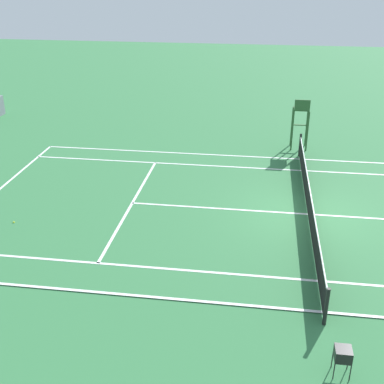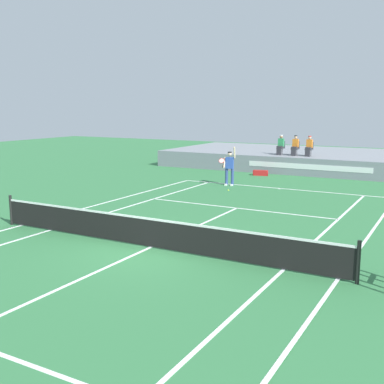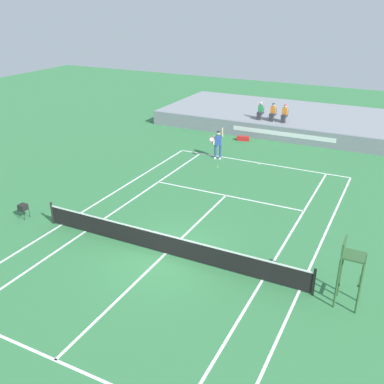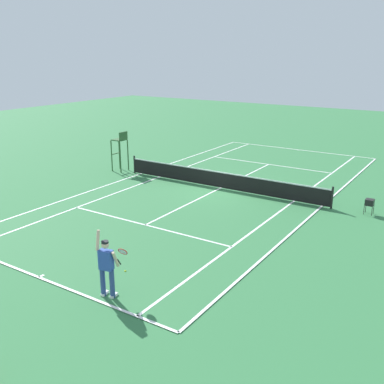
# 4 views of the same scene
# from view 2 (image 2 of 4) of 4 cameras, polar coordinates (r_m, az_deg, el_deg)

# --- Properties ---
(ground_plane) EXTENTS (80.00, 80.00, 0.00)m
(ground_plane) POSITION_cam_2_polar(r_m,az_deg,el_deg) (14.36, -5.05, -6.72)
(ground_plane) COLOR #337542
(court) EXTENTS (11.08, 23.88, 0.03)m
(court) POSITION_cam_2_polar(r_m,az_deg,el_deg) (14.36, -5.05, -6.68)
(court) COLOR #337542
(court) RESTS_ON ground
(net) EXTENTS (11.98, 0.10, 1.07)m
(net) POSITION_cam_2_polar(r_m,az_deg,el_deg) (14.22, -5.08, -4.71)
(net) COLOR black
(net) RESTS_ON ground
(barrier_wall) EXTENTS (21.41, 0.25, 1.09)m
(barrier_wall) POSITION_cam_2_polar(r_m,az_deg,el_deg) (29.56, 13.68, 2.87)
(barrier_wall) COLOR gray
(barrier_wall) RESTS_ON ground
(bleacher_platform) EXTENTS (21.41, 8.92, 1.09)m
(bleacher_platform) POSITION_cam_2_polar(r_m,az_deg,el_deg) (33.98, 15.77, 3.70)
(bleacher_platform) COLOR gray
(bleacher_platform) RESTS_ON ground
(spectator_seated_0) EXTENTS (0.44, 0.60, 1.27)m
(spectator_seated_0) POSITION_cam_2_polar(r_m,az_deg,el_deg) (31.34, 10.54, 5.52)
(spectator_seated_0) COLOR #474C56
(spectator_seated_0) RESTS_ON bleacher_platform
(spectator_seated_1) EXTENTS (0.44, 0.60, 1.27)m
(spectator_seated_1) POSITION_cam_2_polar(r_m,az_deg,el_deg) (31.05, 12.22, 5.41)
(spectator_seated_1) COLOR #474C56
(spectator_seated_1) RESTS_ON bleacher_platform
(spectator_seated_2) EXTENTS (0.44, 0.60, 1.27)m
(spectator_seated_2) POSITION_cam_2_polar(r_m,az_deg,el_deg) (30.80, 13.81, 5.31)
(spectator_seated_2) COLOR #474C56
(spectator_seated_2) RESTS_ON bleacher_platform
(tennis_player) EXTENTS (0.75, 0.73, 2.08)m
(tennis_player) POSITION_cam_2_polar(r_m,az_deg,el_deg) (25.35, 4.49, 2.98)
(tennis_player) COLOR navy
(tennis_player) RESTS_ON ground
(tennis_ball) EXTENTS (0.07, 0.07, 0.07)m
(tennis_ball) POSITION_cam_2_polar(r_m,az_deg,el_deg) (23.90, 4.37, 0.21)
(tennis_ball) COLOR #D1E533
(tennis_ball) RESTS_ON ground
(equipment_bag) EXTENTS (0.95, 0.51, 0.32)m
(equipment_bag) POSITION_cam_2_polar(r_m,az_deg,el_deg) (29.44, 8.19, 2.28)
(equipment_bag) COLOR red
(equipment_bag) RESTS_ON ground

